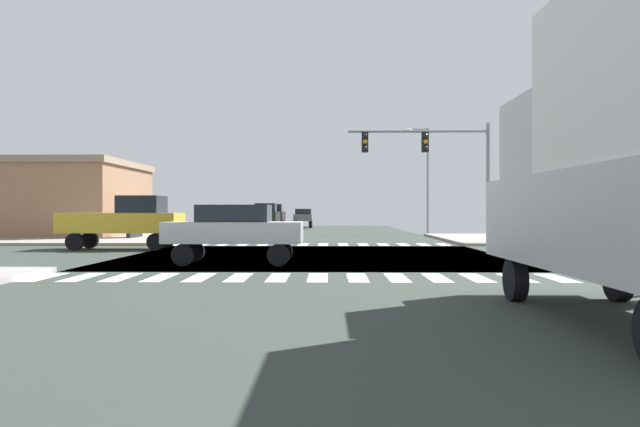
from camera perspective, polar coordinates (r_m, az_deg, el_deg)
ground at (r=22.23m, az=-0.51°, el=-4.16°), size 90.00×90.00×0.05m
sidewalk_corner_ne at (r=36.40m, az=20.90°, el=-2.30°), size 12.00×12.00×0.14m
sidewalk_corner_nw at (r=36.77m, az=-20.75°, el=-2.28°), size 12.00×12.00×0.14m
crosswalk_near at (r=14.97m, az=-2.14°, el=-6.21°), size 13.50×2.00×0.01m
crosswalk_far at (r=29.52m, az=-0.66°, el=-3.01°), size 13.50×2.00×0.01m
traffic_signal_mast at (r=30.36m, az=10.78°, el=5.63°), size 7.16×0.55×6.10m
street_lamp at (r=43.20m, az=10.06°, el=4.15°), size 1.78×0.32×7.68m
bank_building at (r=42.81m, az=-26.54°, el=1.25°), size 15.43×9.76×4.88m
pickup_farside_1 at (r=52.67m, az=-5.18°, el=-0.17°), size 2.00×5.10×2.35m
sedan_crossing_1 at (r=18.91m, az=-8.28°, el=-1.48°), size 4.30×1.80×1.88m
sedan_queued_2 at (r=58.82m, az=-1.62°, el=-0.29°), size 1.80×4.30×1.88m
pickup_leading_2 at (r=27.16m, az=-18.27°, el=-0.59°), size 5.10×2.00×2.35m
pickup_trailing_3 at (r=59.38m, az=-4.50°, el=-0.12°), size 2.00×5.10×2.35m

